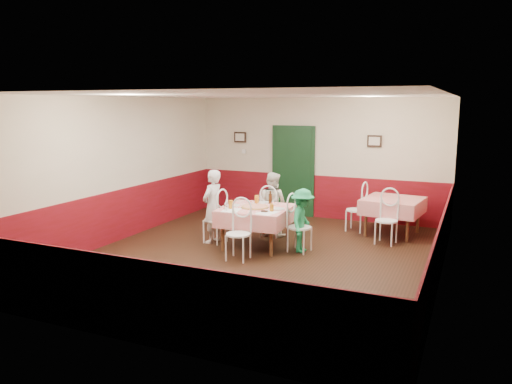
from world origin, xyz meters
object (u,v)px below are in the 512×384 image
at_px(chair_left, 215,220).
at_px(diner_left, 213,206).
at_px(glass_a, 231,204).
at_px(beer_bottle, 270,198).
at_px(main_table, 256,227).
at_px(pizza, 255,207).
at_px(second_table, 392,217).
at_px(wallet, 264,211).
at_px(glass_c, 257,199).
at_px(diner_right, 302,221).
at_px(chair_far, 271,214).
at_px(chair_right, 300,227).
at_px(chair_near, 238,234).
at_px(chair_second_a, 356,210).
at_px(glass_b, 272,208).
at_px(chair_second_b, 386,221).
at_px(diner_far, 272,204).

bearing_deg(chair_left, diner_left, -80.20).
height_order(glass_a, beer_bottle, beer_bottle).
bearing_deg(main_table, pizza, -103.42).
bearing_deg(second_table, wallet, -130.13).
relative_size(chair_left, glass_c, 5.79).
bearing_deg(diner_right, chair_far, 44.14).
relative_size(chair_right, chair_far, 1.00).
xyz_separation_m(chair_near, chair_second_a, (1.42, 2.80, 0.00)).
height_order(main_table, glass_a, glass_a).
xyz_separation_m(second_table, chair_far, (-2.24, -1.10, 0.08)).
height_order(chair_left, chair_far, same).
bearing_deg(diner_left, beer_bottle, 122.96).
bearing_deg(chair_near, chair_second_a, 60.78).
height_order(glass_a, diner_left, diner_left).
bearing_deg(glass_b, wallet, -135.46).
xyz_separation_m(chair_second_a, beer_bottle, (-1.34, -1.52, 0.42)).
xyz_separation_m(chair_second_b, glass_c, (-2.35, -0.83, 0.39)).
bearing_deg(diner_far, chair_second_a, -136.40).
xyz_separation_m(second_table, glass_b, (-1.80, -2.16, 0.45)).
distance_m(main_table, diner_left, 0.96).
distance_m(wallet, diner_left, 1.23).
relative_size(chair_left, diner_far, 0.69).
relative_size(main_table, pizza, 2.47).
xyz_separation_m(second_table, chair_right, (-1.35, -1.91, 0.08)).
bearing_deg(glass_c, glass_b, -46.63).
bearing_deg(chair_far, main_table, 90.07).
xyz_separation_m(wallet, diner_right, (0.60, 0.35, -0.19)).
bearing_deg(wallet, glass_c, 120.87).
relative_size(second_table, glass_b, 8.20).
bearing_deg(chair_far, diner_right, 136.71).
xyz_separation_m(pizza, beer_bottle, (0.12, 0.47, 0.10)).
bearing_deg(pizza, chair_right, 5.05).
relative_size(chair_right, pizza, 1.82).
bearing_deg(second_table, chair_second_a, 180.00).
relative_size(second_table, diner_far, 0.86).
relative_size(chair_right, glass_a, 5.78).
xyz_separation_m(glass_b, wallet, (-0.10, -0.10, -0.06)).
relative_size(glass_c, diner_far, 0.12).
height_order(glass_c, wallet, glass_c).
bearing_deg(diner_right, glass_c, 67.38).
distance_m(chair_right, diner_left, 1.77).
bearing_deg(chair_left, chair_near, 54.80).
relative_size(main_table, glass_a, 7.83).
bearing_deg(diner_right, chair_near, 130.86).
bearing_deg(chair_far, pizza, 89.39).
relative_size(glass_c, wallet, 1.41).
relative_size(chair_far, chair_second_a, 1.00).
xyz_separation_m(chair_left, diner_right, (1.75, 0.08, 0.13)).
height_order(chair_near, beer_bottle, beer_bottle).
distance_m(second_table, chair_far, 2.50).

